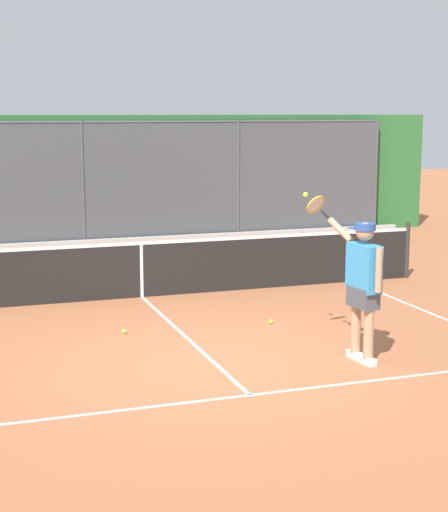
{
  "coord_description": "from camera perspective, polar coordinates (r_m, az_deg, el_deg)",
  "views": [
    {
      "loc": [
        3.12,
        9.47,
        3.13
      ],
      "look_at": [
        -0.72,
        -1.71,
        1.05
      ],
      "focal_mm": 57.51,
      "sensor_mm": 36.0,
      "label": 1
    }
  ],
  "objects": [
    {
      "name": "fence_backdrop",
      "position": [
        20.25,
        -10.07,
        5.27
      ],
      "size": [
        18.58,
        1.37,
        3.06
      ],
      "color": "#474C51",
      "rests_on": "ground"
    },
    {
      "name": "ground_plane",
      "position": [
        10.45,
        -0.68,
        -7.45
      ],
      "size": [
        60.0,
        60.0,
        0.0
      ],
      "primitive_type": "plane",
      "color": "#A8603D"
    },
    {
      "name": "tennis_net",
      "position": [
        14.04,
        -5.76,
        -0.89
      ],
      "size": [
        10.46,
        0.09,
        1.07
      ],
      "color": "#2D2D2D",
      "rests_on": "ground"
    },
    {
      "name": "tennis_ball_near_baseline",
      "position": [
        12.34,
        3.3,
        -4.58
      ],
      "size": [
        0.07,
        0.07,
        0.07
      ],
      "primitive_type": "sphere",
      "color": "#CCDB33",
      "rests_on": "ground"
    },
    {
      "name": "court_line_markings",
      "position": [
        9.05,
        2.51,
        -10.26
      ],
      "size": [
        8.14,
        9.54,
        0.01
      ],
      "color": "white",
      "rests_on": "ground"
    },
    {
      "name": "tennis_player",
      "position": [
        10.42,
        9.61,
        -1.62
      ],
      "size": [
        0.59,
        1.42,
        2.08
      ],
      "rotation": [
        0.0,
        0.0,
        -1.46
      ],
      "color": "silver",
      "rests_on": "ground"
    },
    {
      "name": "tennis_ball_by_sideline",
      "position": [
        11.86,
        -6.96,
        -5.23
      ],
      "size": [
        0.07,
        0.07,
        0.07
      ],
      "primitive_type": "sphere",
      "color": "#D6E042",
      "rests_on": "ground"
    }
  ]
}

